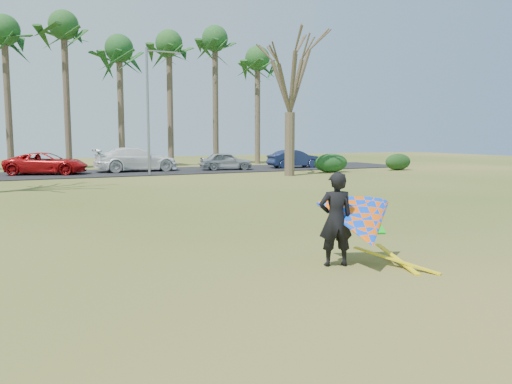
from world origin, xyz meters
name	(u,v)px	position (x,y,z in m)	size (l,w,h in m)	color
ground	(294,249)	(0.00, 0.00, 0.00)	(100.00, 100.00, 0.00)	#294F11
parking_strip	(109,173)	(0.00, 25.00, 0.03)	(46.00, 7.00, 0.06)	black
palm_4	(4,32)	(-6.00, 31.00, 9.85)	(4.84, 4.84, 11.54)	brown
palm_5	(64,27)	(-2.00, 31.00, 10.52)	(4.84, 4.84, 12.24)	#4A3D2C
palm_6	(119,50)	(2.00, 31.00, 9.17)	(4.84, 4.84, 10.84)	brown
palm_7	(169,45)	(6.00, 31.00, 9.85)	(4.84, 4.84, 11.54)	#4D3F2E
palm_8	(215,41)	(10.00, 31.00, 10.52)	(4.84, 4.84, 12.24)	#483A2B
palm_9	(258,60)	(14.00, 31.00, 9.17)	(4.84, 4.84, 10.84)	#4C3F2D
bare_tree_right	(290,70)	(10.00, 18.00, 6.57)	(6.27, 6.27, 9.21)	#453829
streetlight	(150,105)	(2.16, 22.00, 4.46)	(2.28, 0.18, 8.00)	gray
hedge_near	(331,163)	(13.97, 19.22, 0.65)	(2.61, 1.18, 1.30)	#163D1A
hedge_far	(398,162)	(19.72, 19.00, 0.61)	(2.20, 1.03, 1.22)	#153513
car_2	(47,163)	(-3.88, 25.10, 0.76)	(2.32, 5.02, 1.40)	#B40E10
car_3	(136,159)	(1.92, 25.38, 0.89)	(2.33, 5.72, 1.66)	white
car_4	(226,161)	(8.12, 24.05, 0.70)	(1.52, 3.77, 1.28)	gray
car_5	(294,159)	(13.87, 24.09, 0.74)	(1.45, 4.15, 1.37)	#182248
kite_flyer	(359,223)	(0.41, -1.80, 0.86)	(2.13, 2.39, 2.02)	black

